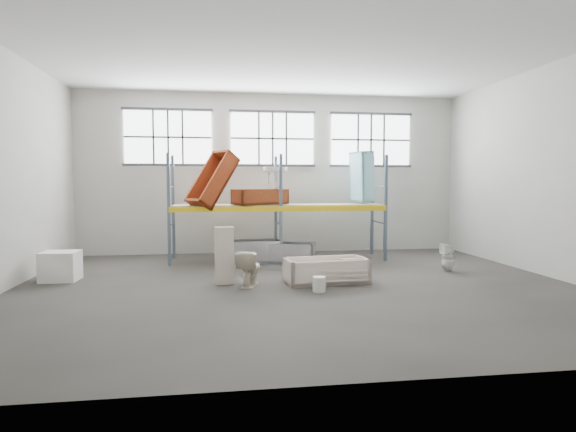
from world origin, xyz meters
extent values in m
cube|color=#48423D|center=(0.00, 0.00, -0.05)|extent=(12.00, 10.00, 0.10)
cube|color=silver|center=(0.00, 0.00, 5.05)|extent=(12.00, 10.00, 0.10)
cube|color=#ACA99F|center=(0.00, 5.05, 2.50)|extent=(12.00, 0.10, 5.00)
cube|color=#A7A59C|center=(0.00, -5.05, 2.50)|extent=(12.00, 0.10, 5.00)
cube|color=#ADAAA0|center=(6.05, 0.00, 2.50)|extent=(0.10, 10.00, 5.00)
cube|color=white|center=(-3.20, 4.94, 3.60)|extent=(2.60, 0.04, 1.60)
cube|color=white|center=(0.00, 4.94, 3.60)|extent=(2.60, 0.04, 1.60)
cube|color=white|center=(3.20, 4.94, 3.60)|extent=(2.60, 0.04, 1.60)
cube|color=slate|center=(-3.00, 2.90, 1.50)|extent=(0.08, 0.08, 3.00)
cube|color=slate|center=(-3.00, 4.10, 1.50)|extent=(0.08, 0.08, 3.00)
cube|color=slate|center=(0.00, 2.90, 1.50)|extent=(0.08, 0.08, 3.00)
cube|color=slate|center=(0.00, 4.10, 1.50)|extent=(0.08, 0.08, 3.00)
cube|color=slate|center=(3.00, 2.90, 1.50)|extent=(0.08, 0.08, 3.00)
cube|color=slate|center=(3.00, 4.10, 1.50)|extent=(0.08, 0.08, 3.00)
cube|color=yellow|center=(0.00, 2.90, 1.50)|extent=(6.00, 0.10, 0.14)
cube|color=yellow|center=(0.00, 4.10, 1.50)|extent=(6.00, 0.10, 0.14)
cube|color=gray|center=(0.00, 3.50, 1.58)|extent=(5.90, 1.10, 0.03)
cylinder|color=black|center=(0.00, 2.70, 0.00)|extent=(1.80, 1.80, 0.00)
cube|color=beige|center=(1.31, 0.57, 0.28)|extent=(0.45, 0.34, 0.39)
imported|color=beige|center=(0.62, 0.67, 0.16)|extent=(0.46, 0.46, 0.15)
imported|color=beige|center=(-1.03, 0.13, 0.38)|extent=(0.65, 0.85, 0.77)
cube|color=beige|center=(-1.57, 0.41, 0.63)|extent=(0.43, 0.30, 1.25)
imported|color=white|center=(4.00, 1.13, 0.35)|extent=(0.35, 0.34, 0.70)
imported|color=silver|center=(-0.09, 3.37, 2.09)|extent=(0.69, 0.54, 0.61)
cylinder|color=silver|center=(0.33, -0.64, 0.15)|extent=(0.35, 0.35, 0.31)
cube|color=white|center=(-5.24, 1.26, 0.33)|extent=(0.79, 0.69, 0.66)
cube|color=silver|center=(-5.95, 2.45, 0.25)|extent=(0.77, 0.77, 0.49)
camera|label=1|loc=(-1.62, -9.88, 2.20)|focal=29.33mm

